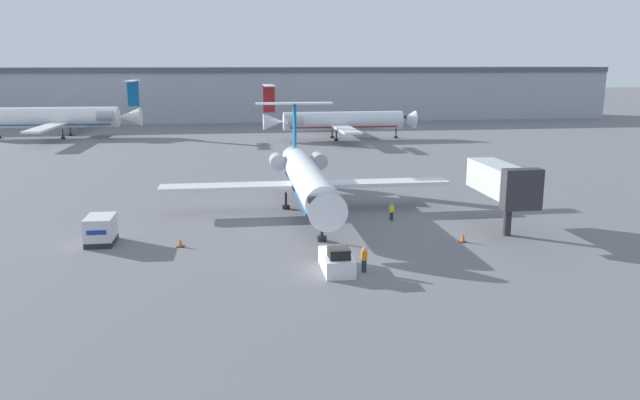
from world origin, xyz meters
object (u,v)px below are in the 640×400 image
Objects in this scene: airplane_main at (307,178)px; worker_by_wing at (392,212)px; traffic_cone_left at (180,243)px; airplane_parked_far_left at (60,117)px; traffic_cone_right at (463,238)px; jet_bridge at (502,181)px; luggage_cart at (101,230)px; airplane_parked_far_right at (338,121)px; pushback_tug at (337,261)px; worker_near_tug at (364,259)px.

airplane_main reaches higher than worker_by_wing.
traffic_cone_left is 0.02× the size of airplane_parked_far_left.
traffic_cone_right is 6.79m from jet_bridge.
airplane_main is 36.90× the size of traffic_cone_right.
luggage_cart is at bearing 164.52° from traffic_cone_left.
traffic_cone_right is 96.83m from airplane_parked_far_left.
traffic_cone_left is 0.02× the size of airplane_parked_far_right.
pushback_tug reaches higher than traffic_cone_left.
worker_near_tug is 0.19× the size of jet_bridge.
luggage_cart reaches higher than traffic_cone_right.
worker_near_tug is (19.99, -9.97, -0.18)m from luggage_cart.
jet_bridge is at bearing -53.93° from airplane_parked_far_left.
airplane_parked_far_left is (-40.94, 68.19, 0.62)m from airplane_main.
luggage_cart is 80.97m from airplane_parked_far_left.
traffic_cone_right is (29.71, -3.64, -0.78)m from luggage_cart.
traffic_cone_left is at bearing -69.78° from airplane_parked_far_left.
airplane_parked_far_right reaches higher than traffic_cone_left.
worker_by_wing is at bearing -34.79° from airplane_main.
worker_by_wing is 0.05× the size of airplane_parked_far_right.
worker_by_wing is 10.49m from jet_bridge.
airplane_parked_far_right is at bearing 77.41° from airplane_main.
airplane_parked_far_right reaches higher than jet_bridge.
worker_by_wing is at bearing 117.29° from traffic_cone_right.
pushback_tug is 12.92m from traffic_cone_right.
worker_near_tug is at bearing -18.35° from pushback_tug.
luggage_cart is 0.09× the size of airplane_parked_far_left.
luggage_cart is 34.37m from jet_bridge.
luggage_cart is 29.95m from traffic_cone_right.
worker_near_tug reaches higher than traffic_cone_right.
pushback_tug is at bearing -90.15° from airplane_main.
jet_bridge is at bearing -32.04° from airplane_main.
traffic_cone_right is 0.03× the size of airplane_parked_far_right.
jet_bridge is (4.50, 3.07, 4.06)m from traffic_cone_right.
luggage_cart is at bearing -114.85° from airplane_parked_far_right.
worker_near_tug is 97.54m from airplane_parked_far_left.
airplane_parked_far_left is 1.25× the size of airplane_parked_far_right.
worker_by_wing is at bearing 68.43° from worker_near_tug.
airplane_main reaches higher than luggage_cart.
airplane_main is at bearing 131.38° from traffic_cone_right.
airplane_main is 9.40m from worker_by_wing.
airplane_main is 8.87× the size of luggage_cart.
airplane_parked_far_left is at bearing 106.34° from luggage_cart.
luggage_cart is at bearing -152.50° from airplane_main.
worker_by_wing is at bearing 9.48° from luggage_cart.
airplane_parked_far_right is (31.03, 67.01, 2.44)m from luggage_cart.
airplane_main is 0.76× the size of airplane_parked_far_left.
pushback_tug is 20.39m from luggage_cart.
airplane_parked_far_left reaches higher than airplane_parked_far_right.
traffic_cone_left is at bearing -15.48° from luggage_cart.
jet_bridge is (16.04, -10.04, 1.13)m from airplane_main.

